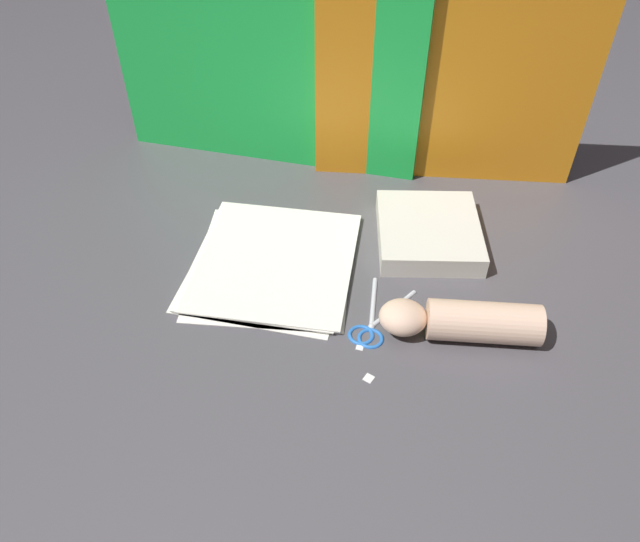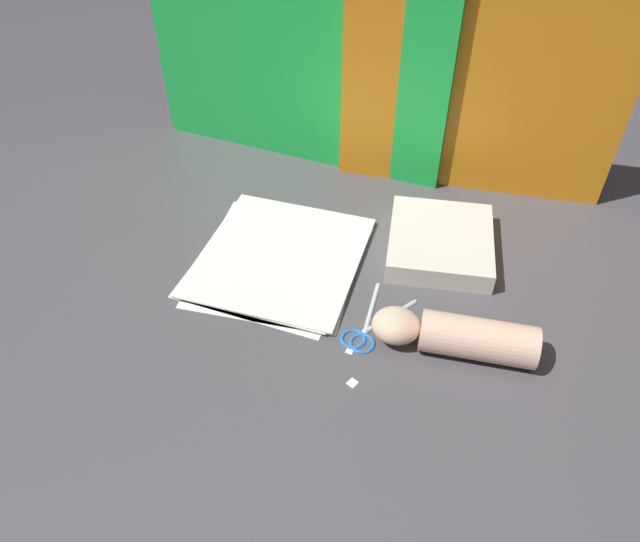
# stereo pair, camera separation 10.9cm
# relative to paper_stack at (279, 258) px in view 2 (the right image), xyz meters

# --- Properties ---
(ground_plane) EXTENTS (6.00, 6.00, 0.00)m
(ground_plane) POSITION_rel_paper_stack_xyz_m (0.10, -0.10, -0.01)
(ground_plane) COLOR #4C494F
(backdrop_panel_left) EXTENTS (0.67, 0.07, 0.57)m
(backdrop_panel_left) POSITION_rel_paper_stack_xyz_m (-0.09, 0.36, 0.28)
(backdrop_panel_left) COLOR green
(backdrop_panel_left) RESTS_ON ground_plane
(backdrop_panel_center) EXTENTS (0.56, 0.07, 0.43)m
(backdrop_panel_center) POSITION_rel_paper_stack_xyz_m (0.30, 0.36, 0.21)
(backdrop_panel_center) COLOR orange
(backdrop_panel_center) RESTS_ON ground_plane
(paper_stack) EXTENTS (0.32, 0.35, 0.01)m
(paper_stack) POSITION_rel_paper_stack_xyz_m (0.00, 0.00, 0.00)
(paper_stack) COLOR white
(paper_stack) RESTS_ON ground_plane
(book_closed) EXTENTS (0.23, 0.24, 0.04)m
(book_closed) POSITION_rel_paper_stack_xyz_m (0.29, 0.12, 0.02)
(book_closed) COLOR silver
(book_closed) RESTS_ON ground_plane
(scissors) EXTENTS (0.12, 0.17, 0.01)m
(scissors) POSITION_rel_paper_stack_xyz_m (0.21, -0.12, -0.00)
(scissors) COLOR silver
(scissors) RESTS_ON ground_plane
(hand_forearm) EXTENTS (0.27, 0.10, 0.07)m
(hand_forearm) POSITION_rel_paper_stack_xyz_m (0.36, -0.11, 0.03)
(hand_forearm) COLOR beige
(hand_forearm) RESTS_ON ground_plane
(paper_scrap_near) EXTENTS (0.02, 0.02, 0.00)m
(paper_scrap_near) POSITION_rel_paper_stack_xyz_m (0.21, -0.23, -0.01)
(paper_scrap_near) COLOR white
(paper_scrap_near) RESTS_ON ground_plane
(paper_scrap_mid) EXTENTS (0.01, 0.02, 0.00)m
(paper_scrap_mid) POSITION_rel_paper_stack_xyz_m (0.19, -0.17, -0.01)
(paper_scrap_mid) COLOR white
(paper_scrap_mid) RESTS_ON ground_plane
(pen) EXTENTS (0.08, 0.13, 0.01)m
(pen) POSITION_rel_paper_stack_xyz_m (-0.10, -0.09, -0.00)
(pen) COLOR black
(pen) RESTS_ON ground_plane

